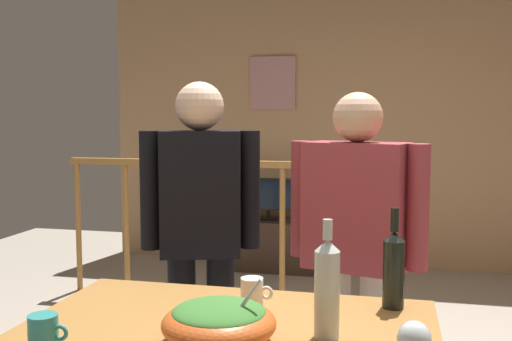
{
  "coord_description": "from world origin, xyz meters",
  "views": [
    {
      "loc": [
        0.33,
        -2.59,
        1.45
      ],
      "look_at": [
        -0.17,
        -0.41,
        1.24
      ],
      "focal_mm": 41.77,
      "sensor_mm": 36.0,
      "label": 1
    }
  ],
  "objects_px": {
    "salad_bowl": "(219,321)",
    "flat_screen_tv": "(268,195)",
    "person_standing_left": "(201,227)",
    "mug_teal": "(44,333)",
    "mug_white": "(253,293)",
    "wine_bottle_clear": "(327,287)",
    "stair_railing": "(250,216)",
    "framed_picture": "(273,83)",
    "person_standing_right": "(356,238)",
    "tv_console": "(268,244)",
    "wine_bottle_dark": "(394,268)"
  },
  "relations": [
    {
      "from": "framed_picture",
      "to": "mug_white",
      "type": "height_order",
      "value": "framed_picture"
    },
    {
      "from": "mug_white",
      "to": "flat_screen_tv",
      "type": "bearing_deg",
      "value": 100.94
    },
    {
      "from": "stair_railing",
      "to": "person_standing_right",
      "type": "xyz_separation_m",
      "value": [
        0.9,
        -1.8,
        0.24
      ]
    },
    {
      "from": "salad_bowl",
      "to": "person_standing_right",
      "type": "relative_size",
      "value": 0.22
    },
    {
      "from": "salad_bowl",
      "to": "flat_screen_tv",
      "type": "bearing_deg",
      "value": 99.65
    },
    {
      "from": "stair_railing",
      "to": "flat_screen_tv",
      "type": "distance_m",
      "value": 0.99
    },
    {
      "from": "stair_railing",
      "to": "wine_bottle_clear",
      "type": "bearing_deg",
      "value": -71.74
    },
    {
      "from": "wine_bottle_clear",
      "to": "salad_bowl",
      "type": "bearing_deg",
      "value": -157.96
    },
    {
      "from": "flat_screen_tv",
      "to": "wine_bottle_clear",
      "type": "xyz_separation_m",
      "value": [
        0.94,
        -3.61,
        0.23
      ]
    },
    {
      "from": "salad_bowl",
      "to": "mug_white",
      "type": "distance_m",
      "value": 0.34
    },
    {
      "from": "stair_railing",
      "to": "wine_bottle_dark",
      "type": "relative_size",
      "value": 6.3
    },
    {
      "from": "mug_white",
      "to": "person_standing_left",
      "type": "height_order",
      "value": "person_standing_left"
    },
    {
      "from": "wine_bottle_clear",
      "to": "mug_teal",
      "type": "xyz_separation_m",
      "value": [
        -0.77,
        -0.28,
        -0.1
      ]
    },
    {
      "from": "salad_bowl",
      "to": "wine_bottle_dark",
      "type": "bearing_deg",
      "value": 42.45
    },
    {
      "from": "framed_picture",
      "to": "wine_bottle_clear",
      "type": "height_order",
      "value": "framed_picture"
    },
    {
      "from": "framed_picture",
      "to": "person_standing_right",
      "type": "distance_m",
      "value": 3.37
    },
    {
      "from": "mug_teal",
      "to": "stair_railing",
      "type": "bearing_deg",
      "value": 91.82
    },
    {
      "from": "wine_bottle_clear",
      "to": "wine_bottle_dark",
      "type": "bearing_deg",
      "value": 59.54
    },
    {
      "from": "salad_bowl",
      "to": "wine_bottle_dark",
      "type": "height_order",
      "value": "wine_bottle_dark"
    },
    {
      "from": "mug_white",
      "to": "person_standing_right",
      "type": "relative_size",
      "value": 0.07
    },
    {
      "from": "salad_bowl",
      "to": "person_standing_right",
      "type": "distance_m",
      "value": 1.01
    },
    {
      "from": "framed_picture",
      "to": "salad_bowl",
      "type": "distance_m",
      "value": 4.21
    },
    {
      "from": "stair_railing",
      "to": "person_standing_left",
      "type": "relative_size",
      "value": 1.39
    },
    {
      "from": "framed_picture",
      "to": "person_standing_left",
      "type": "distance_m",
      "value": 3.22
    },
    {
      "from": "framed_picture",
      "to": "wine_bottle_clear",
      "type": "relative_size",
      "value": 1.4
    },
    {
      "from": "framed_picture",
      "to": "mug_white",
      "type": "xyz_separation_m",
      "value": [
        0.67,
        -3.72,
        -0.92
      ]
    },
    {
      "from": "stair_railing",
      "to": "tv_console",
      "type": "xyz_separation_m",
      "value": [
        -0.07,
        1.02,
        -0.44
      ]
    },
    {
      "from": "tv_console",
      "to": "wine_bottle_clear",
      "type": "distance_m",
      "value": 3.83
    },
    {
      "from": "stair_railing",
      "to": "mug_teal",
      "type": "bearing_deg",
      "value": -88.18
    },
    {
      "from": "wine_bottle_dark",
      "to": "mug_white",
      "type": "bearing_deg",
      "value": -165.83
    },
    {
      "from": "person_standing_right",
      "to": "stair_railing",
      "type": "bearing_deg",
      "value": -46.5
    },
    {
      "from": "stair_railing",
      "to": "mug_white",
      "type": "distance_m",
      "value": 2.49
    },
    {
      "from": "framed_picture",
      "to": "stair_railing",
      "type": "relative_size",
      "value": 0.23
    },
    {
      "from": "stair_railing",
      "to": "person_standing_left",
      "type": "xyz_separation_m",
      "value": [
        0.2,
        -1.8,
        0.26
      ]
    },
    {
      "from": "mug_white",
      "to": "stair_railing",
      "type": "bearing_deg",
      "value": 103.66
    },
    {
      "from": "framed_picture",
      "to": "mug_teal",
      "type": "distance_m",
      "value": 4.32
    },
    {
      "from": "mug_teal",
      "to": "person_standing_right",
      "type": "height_order",
      "value": "person_standing_right"
    },
    {
      "from": "stair_railing",
      "to": "salad_bowl",
      "type": "bearing_deg",
      "value": -78.4
    },
    {
      "from": "framed_picture",
      "to": "salad_bowl",
      "type": "xyz_separation_m",
      "value": [
        0.65,
        -4.06,
        -0.91
      ]
    },
    {
      "from": "framed_picture",
      "to": "mug_teal",
      "type": "relative_size",
      "value": 4.21
    },
    {
      "from": "tv_console",
      "to": "salad_bowl",
      "type": "xyz_separation_m",
      "value": [
        0.64,
        -3.77,
        0.61
      ]
    },
    {
      "from": "person_standing_right",
      "to": "salad_bowl",
      "type": "bearing_deg",
      "value": 87.26
    },
    {
      "from": "salad_bowl",
      "to": "wine_bottle_clear",
      "type": "height_order",
      "value": "wine_bottle_clear"
    },
    {
      "from": "stair_railing",
      "to": "wine_bottle_dark",
      "type": "xyz_separation_m",
      "value": [
        1.06,
        -2.29,
        0.24
      ]
    },
    {
      "from": "wine_bottle_dark",
      "to": "mug_teal",
      "type": "distance_m",
      "value": 1.15
    },
    {
      "from": "mug_teal",
      "to": "mug_white",
      "type": "bearing_deg",
      "value": 45.11
    },
    {
      "from": "tv_console",
      "to": "mug_white",
      "type": "height_order",
      "value": "mug_white"
    },
    {
      "from": "mug_teal",
      "to": "person_standing_right",
      "type": "bearing_deg",
      "value": 53.9
    },
    {
      "from": "mug_teal",
      "to": "wine_bottle_dark",
      "type": "bearing_deg",
      "value": 32.42
    },
    {
      "from": "flat_screen_tv",
      "to": "person_standing_left",
      "type": "bearing_deg",
      "value": -84.53
    }
  ]
}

